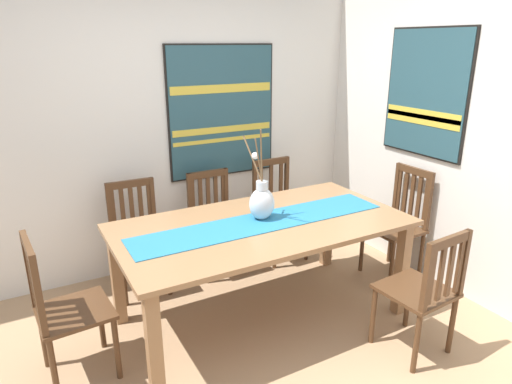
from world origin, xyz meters
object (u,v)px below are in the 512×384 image
(dining_table, at_px, (262,234))
(chair_3, at_px, (400,221))
(chair_2, at_px, (278,208))
(painting_on_side_wall, at_px, (426,93))
(chair_4, at_px, (137,234))
(chair_1, at_px, (215,219))
(painting_on_back_wall, at_px, (222,112))
(centerpiece_vase, at_px, (262,201))
(chair_5, at_px, (424,290))
(chair_0, at_px, (62,307))

(dining_table, bearing_deg, chair_3, 0.66)
(chair_2, bearing_deg, chair_3, -48.56)
(chair_2, xyz_separation_m, painting_on_side_wall, (0.93, -0.80, 1.11))
(chair_2, bearing_deg, chair_4, 178.41)
(chair_1, height_order, chair_2, chair_2)
(dining_table, distance_m, chair_4, 1.14)
(painting_on_back_wall, bearing_deg, chair_1, -128.51)
(chair_1, height_order, painting_on_back_wall, painting_on_back_wall)
(centerpiece_vase, distance_m, chair_1, 0.96)
(centerpiece_vase, distance_m, chair_5, 1.23)
(chair_5, xyz_separation_m, painting_on_back_wall, (-0.45, 2.08, 0.91))
(chair_2, distance_m, chair_5, 1.72)
(dining_table, height_order, chair_2, chair_2)
(painting_on_back_wall, bearing_deg, centerpiece_vase, -101.53)
(chair_2, bearing_deg, chair_1, 175.16)
(chair_0, height_order, chair_1, chair_0)
(chair_3, distance_m, chair_4, 2.27)
(chair_3, bearing_deg, dining_table, -179.34)
(centerpiece_vase, distance_m, chair_2, 1.11)
(chair_3, height_order, chair_5, chair_3)
(centerpiece_vase, bearing_deg, dining_table, -115.60)
(chair_1, xyz_separation_m, painting_on_back_wall, (0.24, 0.30, 0.91))
(centerpiece_vase, distance_m, painting_on_side_wall, 1.71)
(chair_4, xyz_separation_m, painting_on_back_wall, (0.95, 0.32, 0.90))
(chair_0, bearing_deg, centerpiece_vase, 1.57)
(chair_2, relative_size, chair_5, 1.04)
(chair_1, distance_m, chair_3, 1.65)
(chair_1, distance_m, chair_5, 1.91)
(chair_1, xyz_separation_m, chair_4, (-0.71, -0.02, 0.01))
(dining_table, distance_m, chair_3, 1.42)
(chair_1, bearing_deg, chair_5, -68.92)
(painting_on_back_wall, bearing_deg, dining_table, -102.24)
(chair_0, xyz_separation_m, chair_2, (2.03, 0.84, -0.02))
(chair_4, bearing_deg, chair_5, -51.67)
(chair_0, distance_m, chair_1, 1.65)
(painting_on_back_wall, height_order, painting_on_side_wall, painting_on_side_wall)
(centerpiece_vase, relative_size, painting_on_back_wall, 0.58)
(dining_table, relative_size, chair_2, 2.20)
(chair_0, height_order, painting_on_side_wall, painting_on_side_wall)
(chair_1, height_order, chair_4, chair_4)
(centerpiece_vase, relative_size, painting_on_side_wall, 0.66)
(chair_1, relative_size, painting_on_back_wall, 0.75)
(chair_5, bearing_deg, chair_4, 128.33)
(dining_table, relative_size, chair_4, 2.26)
(chair_0, relative_size, chair_2, 1.01)
(centerpiece_vase, xyz_separation_m, painting_on_back_wall, (0.24, 1.15, 0.47))
(chair_2, relative_size, painting_on_back_wall, 0.79)
(dining_table, distance_m, chair_1, 0.93)
(chair_0, distance_m, chair_5, 2.26)
(dining_table, height_order, chair_5, chair_5)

